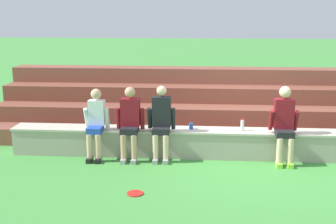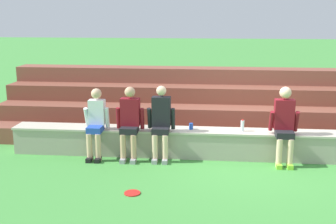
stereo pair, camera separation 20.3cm
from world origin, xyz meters
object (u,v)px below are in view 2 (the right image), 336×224
object	(u,v)px
person_left_of_center	(130,121)
person_center	(161,121)
plastic_cup_left_end	(191,126)
frisbee	(132,193)
person_far_left	(96,122)
water_bottle_mid_right	(242,126)
person_right_of_center	(284,123)

from	to	relation	value
person_left_of_center	person_center	bearing A→B (deg)	1.83
plastic_cup_left_end	person_left_of_center	bearing A→B (deg)	-165.56
person_center	frisbee	bearing A→B (deg)	-99.04
person_far_left	plastic_cup_left_end	bearing A→B (deg)	8.95
person_far_left	person_center	xyz separation A→B (m)	(1.28, 0.01, 0.05)
plastic_cup_left_end	frisbee	xyz separation A→B (m)	(-0.84, -1.96, -0.60)
person_center	frisbee	size ratio (longest dim) A/B	5.58
person_left_of_center	water_bottle_mid_right	size ratio (longest dim) A/B	6.01
plastic_cup_left_end	person_center	bearing A→B (deg)	-153.49
person_right_of_center	plastic_cup_left_end	world-z (taller)	person_right_of_center
plastic_cup_left_end	water_bottle_mid_right	bearing A→B (deg)	-2.77
person_right_of_center	water_bottle_mid_right	size ratio (longest dim) A/B	6.20
plastic_cup_left_end	frisbee	bearing A→B (deg)	-113.08
person_right_of_center	water_bottle_mid_right	xyz separation A→B (m)	(-0.76, 0.23, -0.13)
water_bottle_mid_right	person_far_left	bearing A→B (deg)	-175.13
person_left_of_center	person_center	xyz separation A→B (m)	(0.61, 0.02, 0.01)
person_center	water_bottle_mid_right	bearing A→B (deg)	8.51
person_left_of_center	frisbee	bearing A→B (deg)	-78.37
person_center	person_left_of_center	bearing A→B (deg)	-178.17
person_far_left	frisbee	distance (m)	2.08
person_right_of_center	person_far_left	bearing A→B (deg)	-179.73
person_far_left	frisbee	size ratio (longest dim) A/B	5.28
frisbee	person_left_of_center	bearing A→B (deg)	101.63
plastic_cup_left_end	person_right_of_center	bearing A→B (deg)	-8.86
person_center	frisbee	world-z (taller)	person_center
person_center	plastic_cup_left_end	distance (m)	0.66
person_right_of_center	person_center	bearing A→B (deg)	-179.78
person_far_left	water_bottle_mid_right	distance (m)	2.87
person_left_of_center	person_right_of_center	bearing A→B (deg)	0.56
person_center	water_bottle_mid_right	xyz separation A→B (m)	(1.57, 0.24, -0.12)
person_far_left	person_right_of_center	bearing A→B (deg)	0.27
person_center	person_right_of_center	bearing A→B (deg)	0.22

